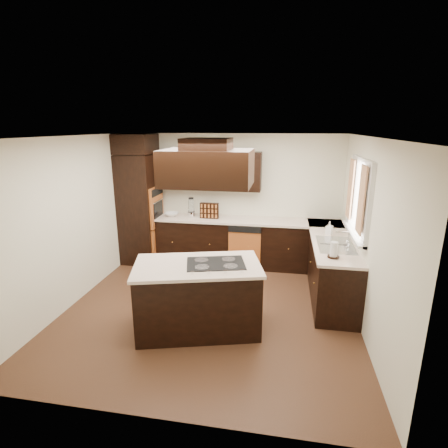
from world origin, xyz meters
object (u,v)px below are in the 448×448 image
(oven_column, at_px, (140,209))
(range_hood, at_px, (207,168))
(island, at_px, (198,298))
(spice_rack, at_px, (209,211))

(oven_column, height_order, range_hood, range_hood)
(island, xyz_separation_m, range_hood, (0.15, -0.01, 1.72))
(island, height_order, spice_rack, spice_rack)
(oven_column, relative_size, island, 1.36)
(oven_column, relative_size, range_hood, 2.02)
(island, bearing_deg, spice_rack, 83.29)
(spice_rack, bearing_deg, range_hood, -76.42)
(oven_column, bearing_deg, island, -52.46)
(range_hood, bearing_deg, oven_column, 129.74)
(range_hood, relative_size, spice_rack, 2.92)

